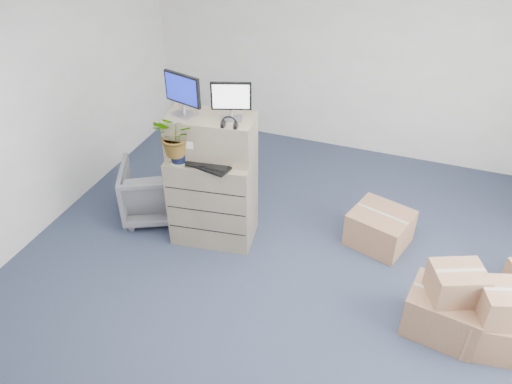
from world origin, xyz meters
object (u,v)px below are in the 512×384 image
filing_cabinet_lower (213,198)px  potted_plant (177,140)px  office_chair (155,188)px  monitor_left (183,92)px  monitor_right (231,99)px  water_bottle (222,144)px  keyboard (207,165)px

filing_cabinet_lower → potted_plant: (-0.28, -0.20, 0.80)m
potted_plant → office_chair: bearing=150.0°
monitor_left → potted_plant: monitor_left is taller
monitor_right → office_chair: bearing=158.0°
water_bottle → potted_plant: potted_plant is taller
water_bottle → monitor_right: bearing=-11.3°
water_bottle → filing_cabinet_lower: bearing=-137.4°
water_bottle → potted_plant: 0.49m
monitor_right → keyboard: monitor_right is taller
keyboard → office_chair: size_ratio=0.65×
water_bottle → office_chair: size_ratio=0.35×
monitor_left → monitor_right: (0.50, 0.07, -0.02)m
filing_cabinet_lower → monitor_left: (-0.27, -0.00, 1.25)m
water_bottle → office_chair: water_bottle is taller
monitor_left → monitor_right: 0.51m
filing_cabinet_lower → potted_plant: 0.87m
monitor_left → potted_plant: size_ratio=0.85×
monitor_left → keyboard: size_ratio=0.86×
monitor_right → office_chair: size_ratio=0.51×
monitor_left → keyboard: 0.78m
potted_plant → monitor_left: bearing=88.6°
office_chair → monitor_right: bearing=151.1°
filing_cabinet_lower → keyboard: (0.04, -0.17, 0.55)m
monitor_right → potted_plant: size_ratio=0.77×
filing_cabinet_lower → monitor_left: bearing=172.3°
monitor_left → water_bottle: (0.37, 0.09, -0.57)m
monitor_left → water_bottle: 0.69m
filing_cabinet_lower → potted_plant: potted_plant is taller
office_chair → monitor_left: bearing=141.4°
filing_cabinet_lower → monitor_left: size_ratio=2.43×
filing_cabinet_lower → monitor_right: (0.23, 0.07, 1.22)m
potted_plant → office_chair: size_ratio=0.66×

